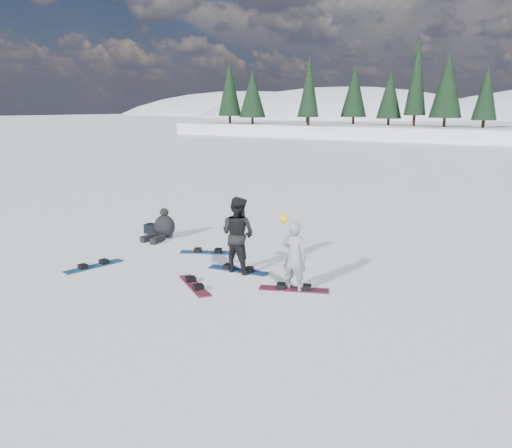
{
  "coord_description": "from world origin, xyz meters",
  "views": [
    {
      "loc": [
        4.56,
        -8.99,
        3.86
      ],
      "look_at": [
        -1.67,
        0.93,
        1.1
      ],
      "focal_mm": 35.0,
      "sensor_mm": 36.0,
      "label": 1
    }
  ],
  "objects": [
    {
      "name": "snowboarder_man",
      "position": [
        -1.89,
        0.47,
        0.91
      ],
      "size": [
        0.91,
        0.72,
        1.82
      ],
      "primitive_type": "imported",
      "rotation": [
        0.0,
        0.0,
        3.1
      ],
      "color": "black",
      "rests_on": "ground"
    },
    {
      "name": "snowboard_loose_b",
      "position": [
        -2.12,
        -0.92,
        0.01
      ],
      "size": [
        1.41,
        1.06,
        0.03
      ],
      "primitive_type": "cube",
      "rotation": [
        0.0,
        0.0,
        -0.58
      ],
      "color": "maroon",
      "rests_on": "ground"
    },
    {
      "name": "ground",
      "position": [
        0.0,
        0.0,
        0.0
      ],
      "size": [
        420.0,
        420.0,
        0.0
      ],
      "primitive_type": "plane",
      "color": "white",
      "rests_on": "ground"
    },
    {
      "name": "snowboard_loose_a",
      "position": [
        -5.09,
        -1.17,
        0.01
      ],
      "size": [
        0.59,
        1.53,
        0.03
      ],
      "primitive_type": "cube",
      "rotation": [
        0.0,
        0.0,
        1.35
      ],
      "color": "#195D8E",
      "rests_on": "ground"
    },
    {
      "name": "gear_bag",
      "position": [
        -6.21,
        2.08,
        0.15
      ],
      "size": [
        0.49,
        0.36,
        0.3
      ],
      "primitive_type": "cube",
      "rotation": [
        0.0,
        0.0,
        0.15
      ],
      "color": "black",
      "rests_on": "ground"
    },
    {
      "name": "seated_rider",
      "position": [
        -5.51,
        1.83,
        0.35
      ],
      "size": [
        0.7,
        1.11,
        0.92
      ],
      "rotation": [
        0.0,
        0.0,
        0.08
      ],
      "color": "black",
      "rests_on": "ground"
    },
    {
      "name": "snowboarder_woman",
      "position": [
        -0.15,
        0.05,
        0.78
      ],
      "size": [
        0.57,
        0.4,
        1.66
      ],
      "rotation": [
        0.0,
        0.0,
        3.17
      ],
      "color": "#96959A",
      "rests_on": "ground"
    },
    {
      "name": "snowboard_man",
      "position": [
        -1.89,
        0.47,
        0.01
      ],
      "size": [
        1.52,
        0.46,
        0.03
      ],
      "primitive_type": "cube",
      "rotation": [
        0.0,
        0.0,
        0.12
      ],
      "color": "navy",
      "rests_on": "ground"
    },
    {
      "name": "snowboard_loose_c",
      "position": [
        -3.43,
        1.29,
        0.01
      ],
      "size": [
        1.46,
        0.93,
        0.03
      ],
      "primitive_type": "cube",
      "rotation": [
        0.0,
        0.0,
        0.47
      ],
      "color": "#1B5795",
      "rests_on": "ground"
    },
    {
      "name": "snowboard_woman",
      "position": [
        -0.15,
        0.05,
        0.01
      ],
      "size": [
        1.49,
        0.84,
        0.03
      ],
      "primitive_type": "cube",
      "rotation": [
        0.0,
        0.0,
        0.4
      ],
      "color": "maroon",
      "rests_on": "ground"
    }
  ]
}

